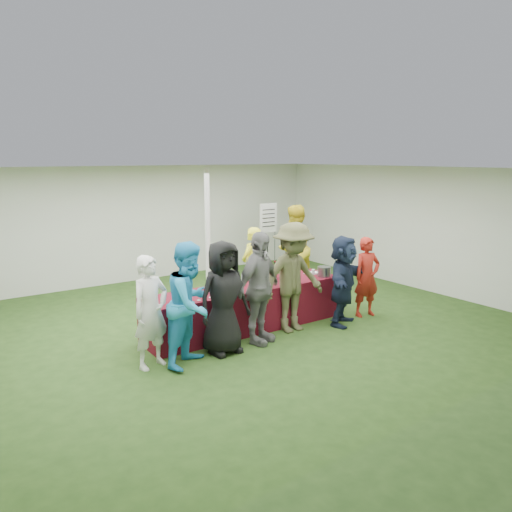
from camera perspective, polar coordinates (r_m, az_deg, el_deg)
ground at (r=8.76m, az=-4.35°, el=-8.10°), size 60.00×60.00×0.00m
tent at (r=9.68m, az=-5.53°, el=2.01°), size 10.00×10.00×10.00m
serving_table at (r=8.56m, az=-1.10°, el=-5.90°), size 3.60×0.80×0.75m
wine_bottles at (r=8.93m, az=2.08°, el=-1.87°), size 0.84×0.16×0.32m
wine_glasses at (r=8.09m, az=-1.56°, el=-3.34°), size 2.81×0.13×0.16m
water_bottle at (r=8.49m, az=-1.45°, el=-2.69°), size 0.07×0.07×0.23m
bar_towel at (r=9.38m, az=6.39°, el=-1.96°), size 0.25×0.18×0.03m
dump_bucket at (r=9.21m, az=7.78°, el=-1.77°), size 0.24×0.24×0.18m
wine_list_sign at (r=12.09m, az=1.42°, el=3.75°), size 0.50×0.03×1.80m
staff_pourer at (r=9.88m, az=-0.47°, el=-1.15°), size 0.67×0.57×1.55m
staff_back at (r=10.94m, az=4.36°, el=0.93°), size 1.05×0.90×1.88m
customer_0 at (r=7.08m, az=-11.94°, el=-6.28°), size 0.67×0.53×1.60m
customer_1 at (r=7.06m, az=-7.47°, el=-5.44°), size 1.08×1.02×1.77m
customer_2 at (r=7.43m, az=-3.73°, el=-4.75°), size 0.86×0.58×1.71m
customer_3 at (r=7.78m, az=0.34°, el=-3.70°), size 1.13×0.80×1.78m
customer_4 at (r=8.33m, az=4.26°, el=-2.48°), size 1.20×0.69×1.85m
customer_5 at (r=8.81m, az=9.93°, el=-2.77°), size 1.50×1.16×1.58m
customer_6 at (r=9.38m, az=12.55°, el=-2.35°), size 0.59×0.44×1.47m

